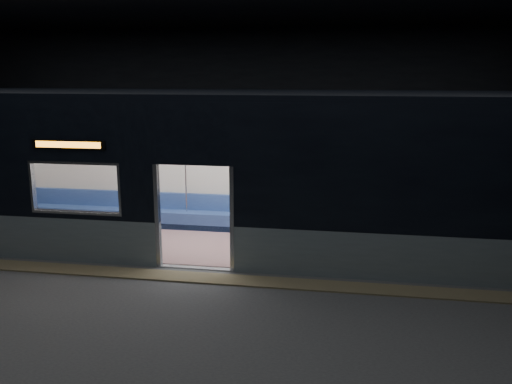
# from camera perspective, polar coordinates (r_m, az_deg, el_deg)

# --- Properties ---
(station_floor) EXTENTS (24.00, 14.00, 0.01)m
(station_floor) POSITION_cam_1_polar(r_m,az_deg,el_deg) (9.81, -8.06, -10.13)
(station_floor) COLOR #47494C
(station_floor) RESTS_ON ground
(station_envelope) EXTENTS (24.00, 14.00, 5.00)m
(station_envelope) POSITION_cam_1_polar(r_m,az_deg,el_deg) (9.06, -8.78, 11.81)
(station_envelope) COLOR black
(station_envelope) RESTS_ON station_floor
(tactile_strip) EXTENTS (22.80, 0.50, 0.03)m
(tactile_strip) POSITION_cam_1_polar(r_m,az_deg,el_deg) (10.29, -7.13, -8.88)
(tactile_strip) COLOR #8C7F59
(tactile_strip) RESTS_ON station_floor
(metro_car) EXTENTS (18.00, 3.04, 3.35)m
(metro_car) POSITION_cam_1_polar(r_m,az_deg,el_deg) (11.66, -4.57, 3.09)
(metro_car) COLOR gray
(metro_car) RESTS_ON station_floor
(passenger) EXTENTS (0.37, 0.64, 1.31)m
(passenger) POSITION_cam_1_polar(r_m,az_deg,el_deg) (12.51, 8.90, -1.39)
(passenger) COLOR black
(passenger) RESTS_ON metro_car
(handbag) EXTENTS (0.30, 0.27, 0.13)m
(handbag) POSITION_cam_1_polar(r_m,az_deg,el_deg) (12.34, 8.82, -2.12)
(handbag) COLOR black
(handbag) RESTS_ON passenger
(transit_map) EXTENTS (1.11, 0.03, 0.72)m
(transit_map) POSITION_cam_1_polar(r_m,az_deg,el_deg) (12.75, 2.77, 2.40)
(transit_map) COLOR white
(transit_map) RESTS_ON metro_car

